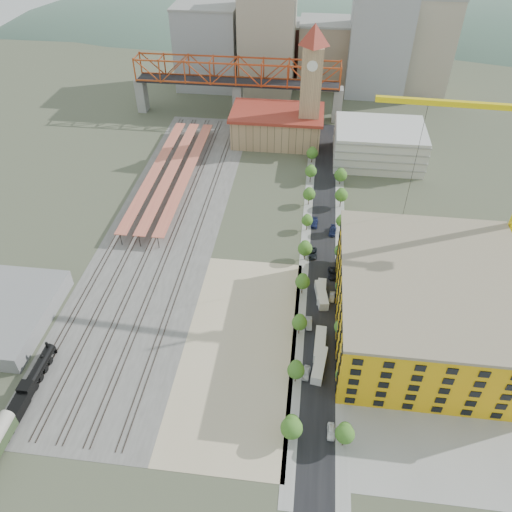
# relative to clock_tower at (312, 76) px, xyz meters

# --- Properties ---
(ground) EXTENTS (400.00, 400.00, 0.00)m
(ground) POSITION_rel_clock_tower_xyz_m (-8.00, -79.99, -28.70)
(ground) COLOR #474C38
(ground) RESTS_ON ground
(ballast_strip) EXTENTS (36.00, 165.00, 0.06)m
(ballast_strip) POSITION_rel_clock_tower_xyz_m (-44.00, -62.49, -28.67)
(ballast_strip) COLOR #605E59
(ballast_strip) RESTS_ON ground
(dirt_lot) EXTENTS (28.00, 67.00, 0.06)m
(dirt_lot) POSITION_rel_clock_tower_xyz_m (-12.00, -111.49, -28.67)
(dirt_lot) COLOR tan
(dirt_lot) RESTS_ON ground
(street_asphalt) EXTENTS (12.00, 170.00, 0.06)m
(street_asphalt) POSITION_rel_clock_tower_xyz_m (8.00, -64.99, -28.67)
(street_asphalt) COLOR black
(street_asphalt) RESTS_ON ground
(sidewalk_west) EXTENTS (3.00, 170.00, 0.04)m
(sidewalk_west) POSITION_rel_clock_tower_xyz_m (2.50, -64.99, -28.68)
(sidewalk_west) COLOR gray
(sidewalk_west) RESTS_ON ground
(sidewalk_east) EXTENTS (3.00, 170.00, 0.04)m
(sidewalk_east) POSITION_rel_clock_tower_xyz_m (13.50, -64.99, -28.68)
(sidewalk_east) COLOR gray
(sidewalk_east) RESTS_ON ground
(construction_pad) EXTENTS (50.00, 90.00, 0.06)m
(construction_pad) POSITION_rel_clock_tower_xyz_m (37.00, -99.99, -28.67)
(construction_pad) COLOR gray
(construction_pad) RESTS_ON ground
(rail_tracks) EXTENTS (26.56, 160.00, 0.18)m
(rail_tracks) POSITION_rel_clock_tower_xyz_m (-45.80, -62.49, -28.55)
(rail_tracks) COLOR #382B23
(rail_tracks) RESTS_ON ground
(platform_canopies) EXTENTS (16.00, 80.00, 4.12)m
(platform_canopies) POSITION_rel_clock_tower_xyz_m (-49.00, -34.99, -24.70)
(platform_canopies) COLOR #D87453
(platform_canopies) RESTS_ON ground
(station_hall) EXTENTS (38.00, 24.00, 13.10)m
(station_hall) POSITION_rel_clock_tower_xyz_m (-13.00, 2.01, -22.03)
(station_hall) COLOR tan
(station_hall) RESTS_ON ground
(clock_tower) EXTENTS (12.00, 12.00, 52.00)m
(clock_tower) POSITION_rel_clock_tower_xyz_m (0.00, 0.00, 0.00)
(clock_tower) COLOR tan
(clock_tower) RESTS_ON ground
(parking_garage) EXTENTS (34.00, 26.00, 14.00)m
(parking_garage) POSITION_rel_clock_tower_xyz_m (28.00, -9.99, -21.70)
(parking_garage) COLOR silver
(parking_garage) RESTS_ON ground
(truss_bridge) EXTENTS (94.00, 9.60, 25.60)m
(truss_bridge) POSITION_rel_clock_tower_xyz_m (-33.00, 25.01, -9.83)
(truss_bridge) COLOR gray
(truss_bridge) RESTS_ON ground
(construction_building) EXTENTS (44.60, 50.60, 18.80)m
(construction_building) POSITION_rel_clock_tower_xyz_m (34.00, -99.99, -19.29)
(construction_building) COLOR gold
(construction_building) RESTS_ON ground
(warehouse) EXTENTS (22.00, 32.00, 5.00)m
(warehouse) POSITION_rel_clock_tower_xyz_m (-74.00, -109.99, -26.20)
(warehouse) COLOR gray
(warehouse) RESTS_ON ground
(street_trees) EXTENTS (15.40, 124.40, 8.00)m
(street_trees) POSITION_rel_clock_tower_xyz_m (8.00, -74.99, -28.70)
(street_trees) COLOR #38661E
(street_trees) RESTS_ON ground
(skyline) EXTENTS (133.00, 46.00, 60.00)m
(skyline) POSITION_rel_clock_tower_xyz_m (-0.53, 62.32, -5.89)
(skyline) COLOR #9EA0A3
(skyline) RESTS_ON ground
(distant_hills) EXTENTS (647.00, 264.00, 227.00)m
(distant_hills) POSITION_rel_clock_tower_xyz_m (37.28, 180.01, -108.23)
(distant_hills) COLOR #4C6B59
(distant_hills) RESTS_ON ground
(locomotive) EXTENTS (2.83, 21.82, 5.45)m
(locomotive) POSITION_rel_clock_tower_xyz_m (-58.00, -128.26, -26.66)
(locomotive) COLOR black
(locomotive) RESTS_ON ground
(site_trailer_a) EXTENTS (3.96, 10.27, 2.74)m
(site_trailer_a) POSITION_rel_clock_tower_xyz_m (8.00, -115.67, -27.33)
(site_trailer_a) COLOR silver
(site_trailer_a) RESTS_ON ground
(site_trailer_b) EXTENTS (3.06, 10.20, 2.76)m
(site_trailer_b) POSITION_rel_clock_tower_xyz_m (8.00, -109.15, -27.31)
(site_trailer_b) COLOR silver
(site_trailer_b) RESTS_ON ground
(site_trailer_c) EXTENTS (4.17, 10.02, 2.66)m
(site_trailer_c) POSITION_rel_clock_tower_xyz_m (8.00, -91.39, -27.36)
(site_trailer_c) COLOR silver
(site_trailer_c) RESTS_ON ground
(site_trailer_d) EXTENTS (2.42, 8.77, 2.39)m
(site_trailer_d) POSITION_rel_clock_tower_xyz_m (8.00, -89.88, -27.50)
(site_trailer_d) COLOR silver
(site_trailer_d) RESTS_ON ground
(car_0) EXTENTS (2.22, 4.49, 1.47)m
(car_0) POSITION_rel_clock_tower_xyz_m (5.00, -117.80, -27.96)
(car_0) COLOR silver
(car_0) RESTS_ON ground
(car_1) EXTENTS (1.76, 4.58, 1.49)m
(car_1) POSITION_rel_clock_tower_xyz_m (5.00, -101.83, -27.95)
(car_1) COLOR #9A9BA0
(car_1) RESTS_ON ground
(car_2) EXTENTS (2.68, 5.53, 1.52)m
(car_2) POSITION_rel_clock_tower_xyz_m (5.00, -72.80, -27.94)
(car_2) COLOR black
(car_2) RESTS_ON ground
(car_3) EXTENTS (2.34, 5.30, 1.51)m
(car_3) POSITION_rel_clock_tower_xyz_m (5.00, -56.87, -27.94)
(car_3) COLOR navy
(car_3) RESTS_ON ground
(car_4) EXTENTS (1.71, 4.23, 1.44)m
(car_4) POSITION_rel_clock_tower_xyz_m (11.00, -132.54, -27.98)
(car_4) COLOR white
(car_4) RESTS_ON ground
(car_5) EXTENTS (1.70, 4.07, 1.31)m
(car_5) POSITION_rel_clock_tower_xyz_m (11.00, -91.05, -28.04)
(car_5) COLOR #A8A9AD
(car_5) RESTS_ON ground
(car_6) EXTENTS (2.64, 5.40, 1.48)m
(car_6) POSITION_rel_clock_tower_xyz_m (11.00, -81.29, -27.96)
(car_6) COLOR black
(car_6) RESTS_ON ground
(car_7) EXTENTS (2.72, 5.50, 1.54)m
(car_7) POSITION_rel_clock_tower_xyz_m (11.00, -60.49, -27.93)
(car_7) COLOR #1A224C
(car_7) RESTS_ON ground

